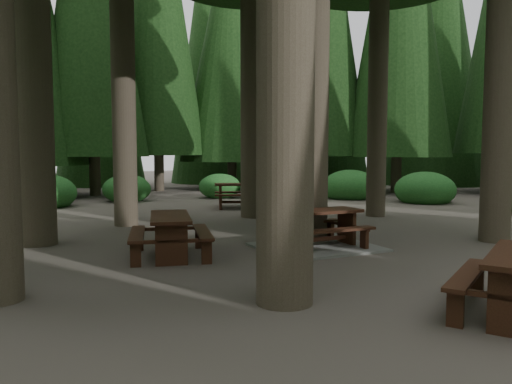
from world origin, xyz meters
TOP-DOWN VIEW (x-y plane):
  - ground at (0.00, 0.00)m, footprint 80.00×80.00m
  - picnic_table_a at (0.26, -0.58)m, footprint 2.79×2.49m
  - picnic_table_b at (-2.57, 0.56)m, footprint 2.19×2.35m
  - picnic_table_d at (3.67, 6.54)m, footprint 2.57×2.46m
  - shrub_ring at (0.70, 0.75)m, footprint 23.86×24.64m

SIDE VIEW (x-z plane):
  - ground at x=0.00m, z-range 0.00..0.00m
  - picnic_table_a at x=0.26m, z-range -0.13..0.69m
  - shrub_ring at x=0.70m, z-range -0.35..1.15m
  - picnic_table_b at x=-2.57m, z-range 0.13..0.94m
  - picnic_table_d at x=3.67m, z-range 0.14..1.01m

